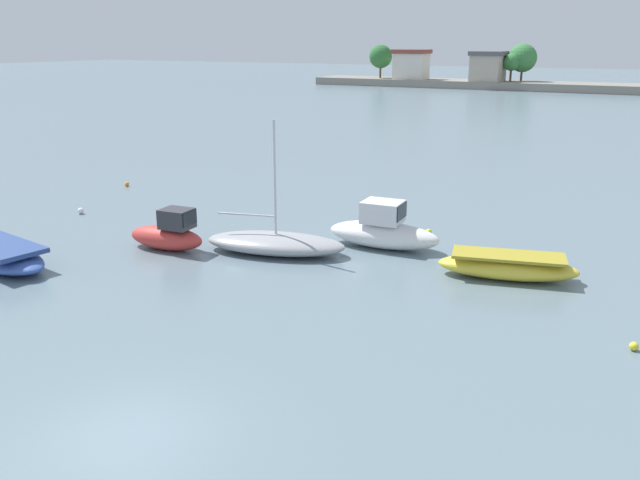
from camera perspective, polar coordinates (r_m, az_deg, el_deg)
The scene contains 10 objects.
ground_plane at distance 15.32m, azimuth -16.29°, elevation -15.81°, with size 400.00×400.00×0.00m, color slate.
moored_boat_1 at distance 27.25m, azimuth -12.81°, elevation 0.49°, with size 3.38×1.53×1.71m.
moored_boat_2 at distance 26.26m, azimuth -3.83°, elevation -0.26°, with size 5.96×3.54×5.21m.
moored_boat_3 at distance 26.93m, azimuth 5.44°, elevation 0.79°, with size 4.68×1.97×1.91m.
moored_boat_4 at distance 24.34m, azimuth 15.72°, elevation -2.20°, with size 5.06×2.71×0.88m.
mooring_buoy_0 at distance 29.03m, azimuth 9.25°, elevation 0.68°, with size 0.28×0.28×0.28m, color yellow.
mooring_buoy_1 at distance 20.13m, azimuth 25.21°, elevation -8.20°, with size 0.25×0.25×0.25m, color yellow.
mooring_buoy_2 at distance 34.17m, azimuth -19.74°, elevation 2.36°, with size 0.30×0.30×0.30m, color white.
mooring_buoy_3 at distance 39.83m, azimuth -16.15°, elevation 4.59°, with size 0.25×0.25×0.25m, color orange.
distant_shoreline at distance 116.72m, azimuth 25.26°, elevation 12.50°, with size 102.37×8.76×8.34m.
Camera 1 is at (9.45, -8.94, 8.08)m, focal length 37.50 mm.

